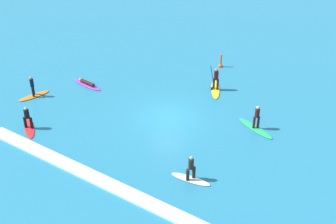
{
  "coord_description": "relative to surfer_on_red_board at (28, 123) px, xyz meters",
  "views": [
    {
      "loc": [
        15.6,
        -23.46,
        17.92
      ],
      "look_at": [
        0.0,
        0.0,
        0.5
      ],
      "focal_mm": 48.98,
      "sensor_mm": 36.0,
      "label": 1
    }
  ],
  "objects": [
    {
      "name": "surfer_on_yellow_board",
      "position": [
        8.22,
        12.18,
        0.01
      ],
      "size": [
        2.14,
        3.03,
        2.22
      ],
      "rotation": [
        0.0,
        0.0,
        5.24
      ],
      "color": "yellow",
      "rests_on": "ground_plane"
    },
    {
      "name": "wave_crest",
      "position": [
        7.36,
        -1.57,
        -0.4
      ],
      "size": [
        17.76,
        0.9,
        0.18
      ],
      "primitive_type": "cube",
      "color": "white",
      "rests_on": "ground_plane"
    },
    {
      "name": "marker_buoy",
      "position": [
        6.57,
        16.17,
        -0.21
      ],
      "size": [
        0.37,
        0.37,
        1.28
      ],
      "color": "#E55119",
      "rests_on": "ground_plane"
    },
    {
      "name": "surfer_on_red_board",
      "position": [
        0.0,
        0.0,
        0.0
      ],
      "size": [
        2.6,
        2.19,
        1.73
      ],
      "rotation": [
        0.0,
        0.0,
        2.5
      ],
      "color": "red",
      "rests_on": "ground_plane"
    },
    {
      "name": "surfer_on_orange_board",
      "position": [
        -3.17,
        3.34,
        -0.07
      ],
      "size": [
        1.32,
        2.63,
        1.76
      ],
      "rotation": [
        0.0,
        0.0,
        4.44
      ],
      "color": "orange",
      "rests_on": "ground_plane"
    },
    {
      "name": "surfer_on_green_board",
      "position": [
        13.28,
        8.77,
        -0.06
      ],
      "size": [
        3.26,
        1.82,
        1.86
      ],
      "rotation": [
        0.0,
        0.0,
        5.91
      ],
      "color": "#23B266",
      "rests_on": "ground_plane"
    },
    {
      "name": "ground_plane",
      "position": [
        7.36,
        6.56,
        -0.49
      ],
      "size": [
        120.0,
        120.0,
        0.0
      ],
      "primitive_type": "plane",
      "color": "teal",
      "rests_on": "ground"
    },
    {
      "name": "surfer_on_white_board",
      "position": [
        12.34,
        1.53,
        -0.02
      ],
      "size": [
        2.58,
        0.91,
        1.74
      ],
      "rotation": [
        0.0,
        0.0,
        0.13
      ],
      "color": "white",
      "rests_on": "ground_plane"
    },
    {
      "name": "surfer_on_purple_board",
      "position": [
        -0.94,
        7.04,
        -0.35
      ],
      "size": [
        3.09,
        0.89,
        0.4
      ],
      "rotation": [
        0.0,
        0.0,
        3.05
      ],
      "color": "purple",
      "rests_on": "ground_plane"
    }
  ]
}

